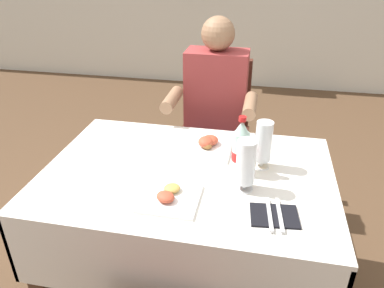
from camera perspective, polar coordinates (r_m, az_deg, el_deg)
main_dining_table at (r=1.69m, az=-0.68°, el=-8.95°), size 1.24×0.86×0.74m
chair_far_diner_seat at (r=2.39m, az=3.42°, el=2.45°), size 0.44×0.50×0.97m
seated_diner_far at (r=2.23m, az=3.45°, el=4.86°), size 0.50×0.46×1.26m
plate_near_camera at (r=1.43m, az=-3.48°, el=-8.13°), size 0.22×0.22×0.05m
plate_far_diner at (r=1.76m, az=2.30°, el=-0.18°), size 0.23×0.23×0.06m
beer_glass_left at (r=1.60m, az=10.95°, el=0.13°), size 0.07×0.07×0.22m
beer_glass_middle at (r=1.44m, az=8.28°, el=-3.32°), size 0.08×0.08×0.22m
cola_bottle_primary at (r=1.54m, az=7.48°, el=-0.78°), size 0.07×0.07×0.26m
napkin_cutlery_set at (r=1.38m, az=12.58°, el=-10.69°), size 0.18×0.19×0.01m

